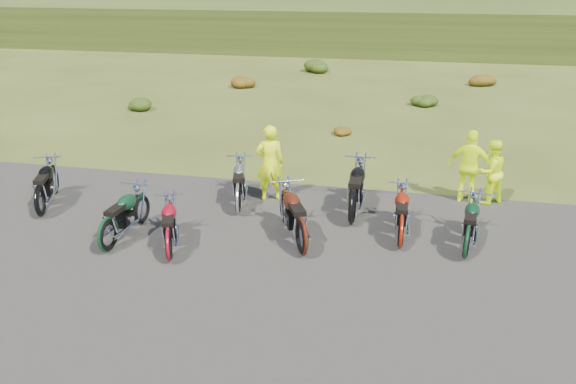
% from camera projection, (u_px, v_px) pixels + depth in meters
% --- Properties ---
extents(ground, '(300.00, 300.00, 0.00)m').
position_uv_depth(ground, '(303.00, 257.00, 11.38)').
color(ground, '#3B4316').
rests_on(ground, ground).
extents(gravel_pad, '(20.00, 12.00, 0.04)m').
position_uv_depth(gravel_pad, '(281.00, 312.00, 9.56)').
color(gravel_pad, black).
rests_on(gravel_pad, ground).
extents(hill_slope, '(300.00, 45.97, 9.37)m').
position_uv_depth(hill_slope, '(394.00, 28.00, 56.84)').
color(hill_slope, '#293D14').
rests_on(hill_slope, ground).
extents(hill_plateau, '(300.00, 90.00, 9.17)m').
position_uv_depth(hill_plateau, '(405.00, 0.00, 111.39)').
color(hill_plateau, '#293D14').
rests_on(hill_plateau, ground).
extents(shrub_1, '(1.03, 1.03, 0.61)m').
position_uv_depth(shrub_1, '(138.00, 102.00, 23.31)').
color(shrub_1, '#1B340D').
rests_on(shrub_1, ground).
extents(shrub_2, '(1.30, 1.30, 0.77)m').
position_uv_depth(shrub_2, '(242.00, 80.00, 27.54)').
color(shrub_2, '#65330C').
rests_on(shrub_2, ground).
extents(shrub_3, '(1.56, 1.56, 0.92)m').
position_uv_depth(shrub_3, '(317.00, 64.00, 31.76)').
color(shrub_3, '#1B340D').
rests_on(shrub_3, ground).
extents(shrub_4, '(0.77, 0.77, 0.45)m').
position_uv_depth(shrub_4, '(340.00, 129.00, 19.74)').
color(shrub_4, '#65330C').
rests_on(shrub_4, ground).
extents(shrub_5, '(1.03, 1.03, 0.61)m').
position_uv_depth(shrub_5, '(423.00, 99.00, 23.96)').
color(shrub_5, '#1B340D').
rests_on(shrub_5, ground).
extents(shrub_6, '(1.30, 1.30, 0.77)m').
position_uv_depth(shrub_6, '(481.00, 78.00, 28.19)').
color(shrub_6, '#65330C').
rests_on(shrub_6, ground).
extents(motorcycle_0, '(1.43, 2.24, 1.11)m').
position_uv_depth(motorcycle_0, '(43.00, 217.00, 13.23)').
color(motorcycle_0, black).
rests_on(motorcycle_0, ground).
extents(motorcycle_1, '(1.29, 2.05, 1.02)m').
position_uv_depth(motorcycle_1, '(170.00, 261.00, 11.21)').
color(motorcycle_1, maroon).
rests_on(motorcycle_1, ground).
extents(motorcycle_2, '(0.80, 2.10, 1.08)m').
position_uv_depth(motorcycle_2, '(110.00, 252.00, 11.59)').
color(motorcycle_2, black).
rests_on(motorcycle_2, ground).
extents(motorcycle_3, '(1.16, 2.18, 1.09)m').
position_uv_depth(motorcycle_3, '(239.00, 214.00, 13.39)').
color(motorcycle_3, silver).
rests_on(motorcycle_3, ground).
extents(motorcycle_4, '(1.63, 2.34, 1.17)m').
position_uv_depth(motorcycle_4, '(302.00, 255.00, 11.45)').
color(motorcycle_4, '#47160B').
rests_on(motorcycle_4, ground).
extents(motorcycle_5, '(0.80, 2.34, 1.22)m').
position_uv_depth(motorcycle_5, '(352.00, 224.00, 12.83)').
color(motorcycle_5, black).
rests_on(motorcycle_5, ground).
extents(motorcycle_6, '(0.73, 2.04, 1.06)m').
position_uv_depth(motorcycle_6, '(400.00, 248.00, 11.73)').
color(motorcycle_6, maroon).
rests_on(motorcycle_6, ground).
extents(motorcycle_7, '(0.98, 2.07, 1.04)m').
position_uv_depth(motorcycle_7, '(465.00, 259.00, 11.30)').
color(motorcycle_7, black).
rests_on(motorcycle_7, ground).
extents(person_middle, '(0.82, 0.67, 1.92)m').
position_uv_depth(person_middle, '(270.00, 164.00, 13.84)').
color(person_middle, '#E0FF0D').
rests_on(person_middle, ground).
extents(person_right_a, '(0.99, 0.95, 1.62)m').
position_uv_depth(person_right_a, '(490.00, 173.00, 13.70)').
color(person_right_a, '#E0FF0D').
rests_on(person_right_a, ground).
extents(person_right_b, '(1.14, 0.66, 1.83)m').
position_uv_depth(person_right_b, '(470.00, 168.00, 13.73)').
color(person_right_b, '#E0FF0D').
rests_on(person_right_b, ground).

